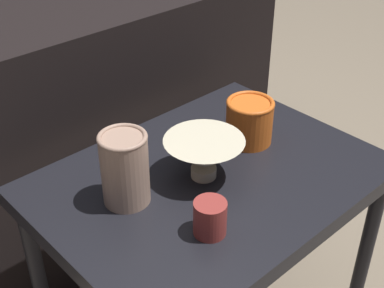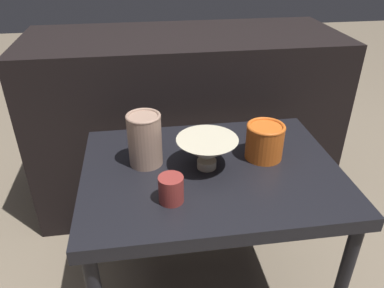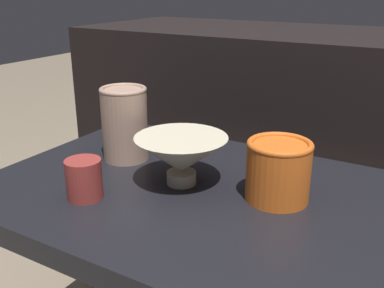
# 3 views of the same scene
# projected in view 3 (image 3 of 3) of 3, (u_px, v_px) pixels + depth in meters

# --- Properties ---
(table) EXTENTS (0.73, 0.54, 0.53)m
(table) POSITION_uv_depth(u_px,v_px,m) (186.00, 213.00, 0.85)
(table) COLOR black
(table) RESTS_ON ground_plane
(couch_backdrop) EXTENTS (1.27, 0.50, 0.75)m
(couch_backdrop) POSITION_uv_depth(u_px,v_px,m) (289.00, 156.00, 1.38)
(couch_backdrop) COLOR black
(couch_backdrop) RESTS_ON ground_plane
(bowl) EXTENTS (0.17, 0.17, 0.09)m
(bowl) POSITION_uv_depth(u_px,v_px,m) (181.00, 155.00, 0.83)
(bowl) COLOR beige
(bowl) RESTS_ON table
(vase_textured_left) EXTENTS (0.10, 0.10, 0.16)m
(vase_textured_left) POSITION_uv_depth(u_px,v_px,m) (125.00, 123.00, 0.94)
(vase_textured_left) COLOR tan
(vase_textured_left) RESTS_ON table
(vase_colorful_right) EXTENTS (0.11, 0.11, 0.11)m
(vase_colorful_right) POSITION_uv_depth(u_px,v_px,m) (278.00, 169.00, 0.77)
(vase_colorful_right) COLOR orange
(vase_colorful_right) RESTS_ON table
(cup) EXTENTS (0.06, 0.06, 0.07)m
(cup) POSITION_uv_depth(u_px,v_px,m) (84.00, 179.00, 0.78)
(cup) COLOR maroon
(cup) RESTS_ON table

